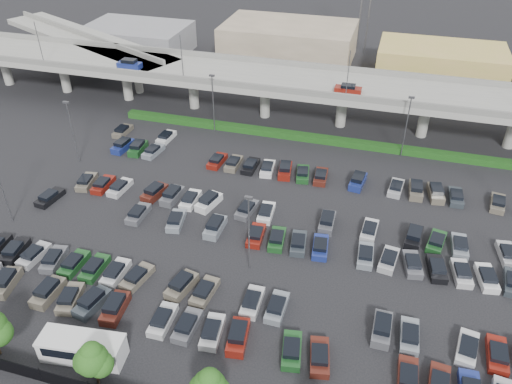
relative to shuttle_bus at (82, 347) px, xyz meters
The scene contains 9 objects.
ground 27.20m from the shuttle_bus, 64.33° to the left, with size 280.00×280.00×0.00m, color black.
overpass 57.90m from the shuttle_bus, 78.43° to the left, with size 150.00×13.00×15.80m.
on_ramp 78.84m from the shuttle_bus, 120.85° to the left, with size 50.93×30.13×8.80m.
hedge 50.87m from the shuttle_bus, 76.62° to the left, with size 66.00×1.60×1.10m, color #143810.
tree_row 12.81m from the shuttle_bus, ahead, with size 65.07×3.66×5.94m.
shuttle_bus is the anchor object (origin of this frame).
parked_cars 23.85m from the shuttle_bus, 62.39° to the left, with size 62.86×41.60×1.67m.
light_poles 27.98m from the shuttle_bus, 73.90° to the left, with size 66.90×48.38×10.30m.
distant_buildings 89.64m from the shuttle_bus, 74.37° to the left, with size 138.00×24.00×9.00m.
Camera 1 is at (12.85, -49.68, 40.77)m, focal length 35.00 mm.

